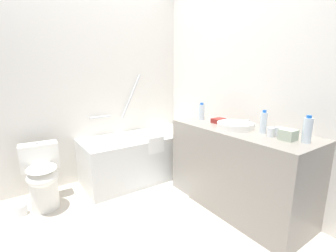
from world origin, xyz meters
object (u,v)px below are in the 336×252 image
Objects in this scene: bathtub at (141,155)px; water_bottle_1 at (202,112)px; drinking_glass_0 at (271,132)px; sink_basin at (235,125)px; sink_faucet at (248,123)px; drinking_glass_1 at (279,132)px; tissue_box at (288,135)px; amenity_basket at (218,121)px; toilet at (42,176)px; water_bottle_2 at (307,130)px; water_bottle_0 at (263,123)px; toilet_paper_roll at (21,210)px; bath_mat at (164,195)px.

bathtub is 7.61× the size of water_bottle_1.
water_bottle_1 reaches higher than drinking_glass_0.
drinking_glass_0 reaches higher than sink_basin.
drinking_glass_1 reaches higher than sink_faucet.
water_bottle_1 is 1.05m from tissue_box.
water_bottle_1 reaches higher than amenity_basket.
toilet is 8.34× the size of drinking_glass_1.
water_bottle_0 is at bearing 93.30° from water_bottle_2.
bathtub is 1.18m from amenity_basket.
water_bottle_0 is (-0.15, -0.27, 0.07)m from sink_faucet.
water_bottle_1 reaches higher than sink_faucet.
bathtub reaches higher than amenity_basket.
bathtub reaches higher than toilet.
water_bottle_0 is 0.38m from water_bottle_2.
sink_faucet reaches higher than toilet_paper_roll.
amenity_basket is at bearing 118.05° from sink_faucet.
drinking_glass_1 is 0.58× the size of amenity_basket.
water_bottle_2 is 1.86× the size of tissue_box.
water_bottle_1 is 0.94m from drinking_glass_1.
water_bottle_2 is 0.35× the size of bath_mat.
tissue_box is 1.52m from bath_mat.
drinking_glass_0 is at bearing -87.77° from sink_basin.
water_bottle_0 reaches higher than bath_mat.
water_bottle_0 reaches higher than toilet_paper_roll.
water_bottle_2 is at bearing 48.00° from toilet.
water_bottle_0 is 1.97× the size of toilet_paper_roll.
sink_basin reaches higher than bath_mat.
sink_basin is at bearing -93.13° from water_bottle_1.
sink_basin is 3.24× the size of toilet_paper_roll.
water_bottle_0 is (0.52, -1.45, 0.65)m from bathtub.
sink_basin is 0.53m from water_bottle_1.
drinking_glass_0 is 0.08m from drinking_glass_1.
water_bottle_1 reaches higher than toilet.
sink_basin reaches higher than toilet.
amenity_basket is at bearing 90.48° from water_bottle_0.
sink_faucet reaches higher than toilet.
water_bottle_1 is 1.82× the size of toilet_paper_roll.
amenity_basket is 0.22× the size of bath_mat.
bathtub is 12.68× the size of tissue_box.
bathtub is at bearing 96.19° from toilet.
toilet_paper_roll is at bearing 139.92° from tissue_box.
sink_basin is 0.21m from sink_faucet.
drinking_glass_0 is 2.54m from toilet_paper_roll.
toilet_paper_roll is (-1.91, 1.61, -0.85)m from tissue_box.
tissue_box is (0.01, -1.05, -0.05)m from water_bottle_1.
water_bottle_2 is at bearing -86.70° from water_bottle_0.
bathtub is 2.25× the size of toilet.
water_bottle_1 is 1.18m from water_bottle_2.
amenity_basket is 2.26m from toilet_paper_roll.
sink_faucet is (1.86, -1.12, 0.55)m from toilet.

